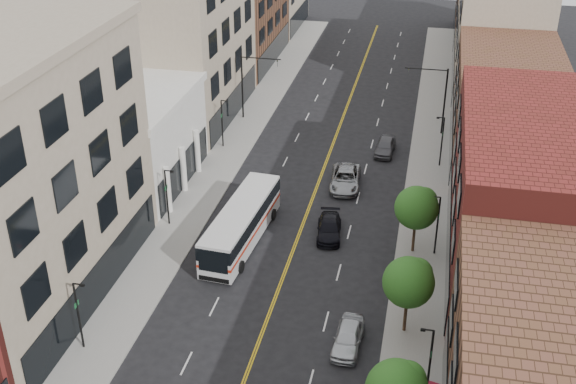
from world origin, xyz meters
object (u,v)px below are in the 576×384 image
Objects in this scene: car_lane_a at (329,228)px; car_lane_b at (345,179)px; city_bus at (241,222)px; car_lane_behind at (261,204)px; car_parked_far at (348,337)px; car_lane_c at (385,146)px.

car_lane_a is 0.82× the size of car_lane_b.
city_bus is 2.16× the size of car_lane_b.
car_lane_a is (6.48, -2.88, 0.04)m from car_lane_behind.
car_parked_far is at bearing -86.05° from car_lane_b.
car_lane_b is at bearing 100.53° from car_parked_far.
car_lane_c is at bearing 72.92° from car_lane_a.
car_parked_far is 22.49m from car_lane_b.
car_lane_b reaches higher than car_lane_behind.
car_lane_c is (9.54, 14.00, 0.12)m from car_lane_behind.
car_parked_far is at bearing 123.69° from car_lane_behind.
car_lane_c reaches higher than car_lane_behind.
car_parked_far is 19.00m from car_lane_behind.
city_bus is at bearing 89.69° from car_lane_behind.
city_bus is 2.82× the size of car_parked_far.
car_lane_behind is at bearing -142.05° from car_lane_b.
car_parked_far is 13.79m from car_lane_a.
car_lane_b reaches higher than car_lane_c.
city_bus is 2.77× the size of car_lane_c.
car_lane_a is at bearing 106.32° from car_parked_far.
car_lane_c is at bearing 65.40° from car_lane_b.
car_lane_behind is at bearing 91.56° from city_bus.
car_lane_c is at bearing 67.44° from city_bus.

